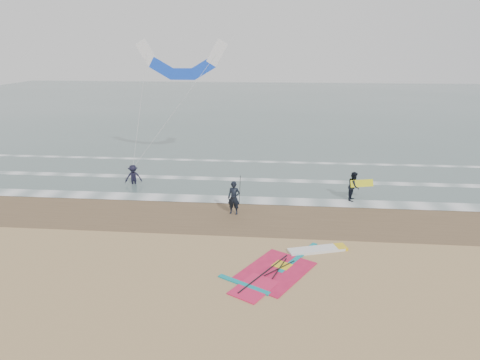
# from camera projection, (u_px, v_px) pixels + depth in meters

# --- Properties ---
(ground) EXTENTS (120.00, 120.00, 0.00)m
(ground) POSITION_uv_depth(u_px,v_px,m) (254.00, 278.00, 15.81)
(ground) COLOR tan
(ground) RESTS_ON ground
(sea_water) EXTENTS (120.00, 80.00, 0.02)m
(sea_water) POSITION_uv_depth(u_px,v_px,m) (275.00, 105.00, 61.39)
(sea_water) COLOR #47605E
(sea_water) RESTS_ON ground
(wet_sand_band) EXTENTS (120.00, 5.00, 0.01)m
(wet_sand_band) POSITION_uv_depth(u_px,v_px,m) (262.00, 216.00, 21.51)
(wet_sand_band) COLOR brown
(wet_sand_band) RESTS_ON ground
(foam_waterline) EXTENTS (120.00, 9.15, 0.02)m
(foam_waterline) POSITION_uv_depth(u_px,v_px,m) (265.00, 188.00, 25.72)
(foam_waterline) COLOR white
(foam_waterline) RESTS_ON ground
(windsurf_rig) EXTENTS (5.13, 4.86, 0.12)m
(windsurf_rig) POSITION_uv_depth(u_px,v_px,m) (288.00, 266.00, 16.63)
(windsurf_rig) COLOR white
(windsurf_rig) RESTS_ON ground
(person_standing) EXTENTS (0.69, 0.51, 1.73)m
(person_standing) POSITION_uv_depth(u_px,v_px,m) (234.00, 198.00, 21.57)
(person_standing) COLOR black
(person_standing) RESTS_ON ground
(person_walking) EXTENTS (0.81, 0.93, 1.63)m
(person_walking) POSITION_uv_depth(u_px,v_px,m) (354.00, 186.00, 23.51)
(person_walking) COLOR black
(person_walking) RESTS_ON ground
(person_wading) EXTENTS (1.14, 0.83, 1.59)m
(person_wading) POSITION_uv_depth(u_px,v_px,m) (133.00, 172.00, 26.22)
(person_wading) COLOR black
(person_wading) RESTS_ON ground
(held_pole) EXTENTS (0.17, 0.86, 1.82)m
(held_pole) POSITION_uv_depth(u_px,v_px,m) (240.00, 191.00, 21.42)
(held_pole) COLOR black
(held_pole) RESTS_ON ground
(carried_kiteboard) EXTENTS (1.30, 0.51, 0.39)m
(carried_kiteboard) POSITION_uv_depth(u_px,v_px,m) (362.00, 183.00, 23.32)
(carried_kiteboard) COLOR yellow
(carried_kiteboard) RESTS_ON ground
(surf_kite) EXTENTS (6.27, 4.80, 7.64)m
(surf_kite) POSITION_uv_depth(u_px,v_px,m) (182.00, 64.00, 28.62)
(surf_kite) COLOR white
(surf_kite) RESTS_ON ground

